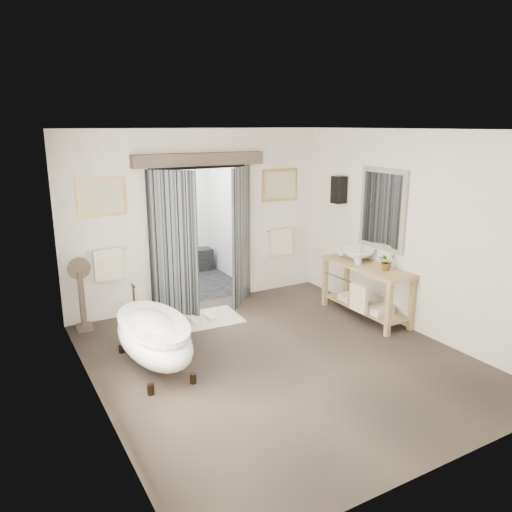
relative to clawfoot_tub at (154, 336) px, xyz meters
name	(u,v)px	position (x,y,z in m)	size (l,w,h in m)	color
ground_plane	(279,359)	(1.47, -0.58, -0.42)	(5.00, 5.00, 0.00)	brown
room_shell	(283,220)	(1.43, -0.69, 1.44)	(4.52, 5.02, 2.91)	white
shower_room	(169,234)	(1.47, 3.41, 0.49)	(2.22, 2.01, 2.51)	black
back_wall_dressing	(204,214)	(1.47, 1.73, 1.15)	(3.82, 0.69, 2.52)	black
clawfoot_tub	(154,336)	(0.00, 0.00, 0.00)	(0.78, 1.75, 0.85)	black
vanity	(365,287)	(3.42, -0.01, 0.09)	(0.57, 1.60, 0.85)	tan
pedestal_mirror	(82,299)	(-0.54, 1.66, 0.06)	(0.33, 0.21, 1.11)	brown
rug	(201,319)	(1.13, 1.15, -0.41)	(1.20, 0.80, 0.01)	beige
slippers	(202,319)	(1.12, 1.10, -0.37)	(0.38, 0.29, 0.05)	beige
basin	(357,255)	(3.49, 0.29, 0.53)	(0.56, 0.56, 0.19)	white
plant	(387,261)	(3.50, -0.35, 0.57)	(0.25, 0.22, 0.28)	gray
soap_bottle_a	(358,259)	(3.33, 0.09, 0.52)	(0.08, 0.08, 0.18)	gray
soap_bottle_b	(341,251)	(3.43, 0.64, 0.51)	(0.13, 0.13, 0.16)	gray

